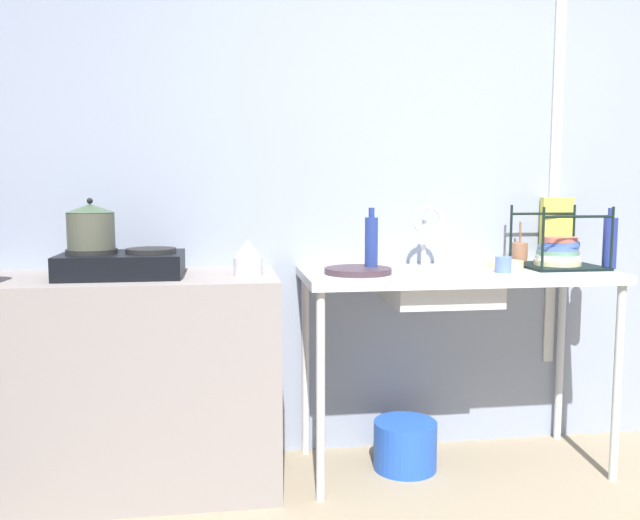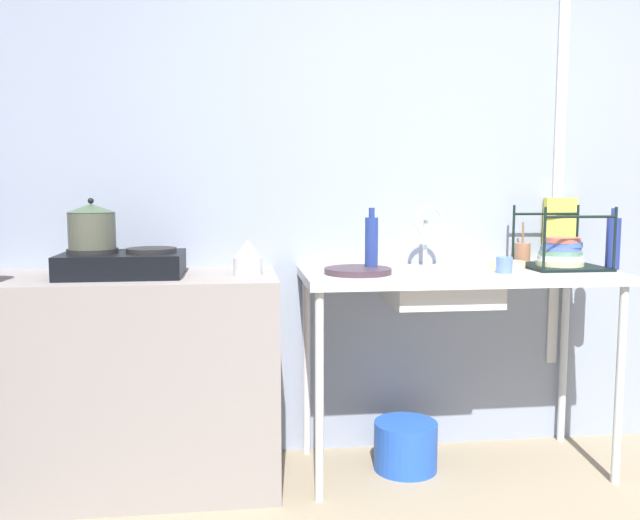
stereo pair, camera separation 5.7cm
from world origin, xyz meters
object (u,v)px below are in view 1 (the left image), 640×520
(faucet, at_px, (427,225))
(utensil_jar, at_px, (520,252))
(frying_pan, at_px, (358,271))
(percolator, at_px, (248,258))
(bottle_by_rack, at_px, (610,242))
(sink_basin, at_px, (440,287))
(bucket_on_floor, at_px, (405,445))
(stove, at_px, (122,264))
(bottle_by_sink, at_px, (371,244))
(cup_by_rack, at_px, (503,265))
(cereal_box, at_px, (556,230))
(pot_on_left_burner, at_px, (91,226))
(small_bowl_on_drainboard, at_px, (505,265))
(dish_rack, at_px, (558,254))

(faucet, distance_m, utensil_jar, 0.52)
(frying_pan, bearing_deg, percolator, 178.15)
(percolator, distance_m, bottle_by_rack, 1.61)
(sink_basin, relative_size, faucet, 1.58)
(faucet, xyz_separation_m, bucket_on_floor, (-0.12, -0.12, -0.98))
(stove, distance_m, bottle_by_sink, 1.04)
(stove, distance_m, sink_basin, 1.34)
(frying_pan, height_order, cup_by_rack, cup_by_rack)
(sink_basin, relative_size, bucket_on_floor, 1.59)
(bottle_by_sink, bearing_deg, frying_pan, -149.43)
(sink_basin, distance_m, bottle_by_sink, 0.36)
(percolator, distance_m, cup_by_rack, 1.08)
(cereal_box, bearing_deg, bottle_by_sink, -157.90)
(bottle_by_sink, bearing_deg, sink_basin, -4.86)
(faucet, bearing_deg, pot_on_left_burner, -175.07)
(pot_on_left_burner, xyz_separation_m, cereal_box, (2.13, 0.23, -0.05))
(stove, xyz_separation_m, faucet, (1.33, 0.12, 0.14))
(pot_on_left_burner, bearing_deg, bottle_by_sink, -0.71)
(pot_on_left_burner, relative_size, small_bowl_on_drainboard, 1.31)
(stove, distance_m, cereal_box, 2.02)
(percolator, height_order, frying_pan, percolator)
(bottle_by_sink, bearing_deg, utensil_jar, 16.98)
(pot_on_left_burner, relative_size, bottle_by_rack, 0.76)
(cup_by_rack, bearing_deg, bucket_on_floor, 163.35)
(stove, xyz_separation_m, sink_basin, (1.34, -0.04, -0.12))
(stove, bearing_deg, pot_on_left_burner, -180.00)
(dish_rack, height_order, bottle_by_rack, dish_rack)
(faucet, relative_size, bottle_by_rack, 1.05)
(stove, height_order, faucet, faucet)
(pot_on_left_burner, height_order, utensil_jar, pot_on_left_burner)
(stove, distance_m, percolator, 0.51)
(dish_rack, relative_size, bucket_on_floor, 1.20)
(dish_rack, xyz_separation_m, cereal_box, (0.09, 0.20, 0.10))
(pot_on_left_burner, relative_size, dish_rack, 0.61)
(percolator, bearing_deg, frying_pan, -1.85)
(frying_pan, xyz_separation_m, utensil_jar, (0.85, 0.28, 0.04))
(stove, relative_size, bottle_by_sink, 1.76)
(cup_by_rack, xyz_separation_m, small_bowl_on_drainboard, (0.07, 0.13, -0.02))
(percolator, distance_m, bottle_by_sink, 0.53)
(bottle_by_sink, height_order, bottle_by_rack, bottle_by_sink)
(pot_on_left_burner, xyz_separation_m, bucket_on_floor, (1.32, 0.01, -0.99))
(cereal_box, bearing_deg, percolator, -161.94)
(bottle_by_sink, xyz_separation_m, utensil_jar, (0.78, 0.24, -0.07))
(frying_pan, distance_m, utensil_jar, 0.89)
(stove, relative_size, dish_rack, 1.44)
(frying_pan, distance_m, cup_by_rack, 0.62)
(percolator, xyz_separation_m, utensil_jar, (1.31, 0.26, -0.02))
(pot_on_left_burner, xyz_separation_m, bottle_by_sink, (1.15, -0.01, -0.08))
(sink_basin, distance_m, utensil_jar, 0.57)
(cereal_box, bearing_deg, frying_pan, -156.77)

